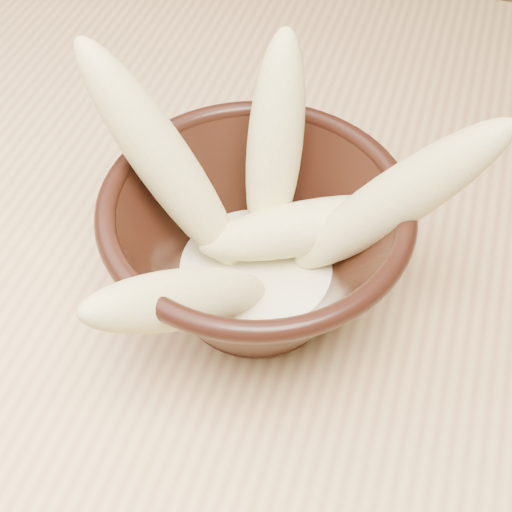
# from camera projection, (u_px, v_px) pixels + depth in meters

# --- Properties ---
(table) EXTENTS (1.20, 0.80, 0.75)m
(table) POSITION_uv_depth(u_px,v_px,m) (150.00, 239.00, 0.70)
(table) COLOR #DEB87A
(table) RESTS_ON ground
(bowl) EXTENTS (0.21, 0.21, 0.12)m
(bowl) POSITION_uv_depth(u_px,v_px,m) (256.00, 247.00, 0.50)
(bowl) COLOR black
(bowl) RESTS_ON table
(milk_puddle) EXTENTS (0.12, 0.12, 0.02)m
(milk_puddle) POSITION_uv_depth(u_px,v_px,m) (256.00, 272.00, 0.52)
(milk_puddle) COLOR beige
(milk_puddle) RESTS_ON bowl
(banana_upright) EXTENTS (0.05, 0.11, 0.16)m
(banana_upright) POSITION_uv_depth(u_px,v_px,m) (275.00, 144.00, 0.50)
(banana_upright) COLOR #C7BC75
(banana_upright) RESTS_ON bowl
(banana_left) EXTENTS (0.15, 0.07, 0.18)m
(banana_left) POSITION_uv_depth(u_px,v_px,m) (163.00, 161.00, 0.48)
(banana_left) COLOR #C7BC75
(banana_left) RESTS_ON bowl
(banana_right) EXTENTS (0.15, 0.07, 0.16)m
(banana_right) POSITION_uv_depth(u_px,v_px,m) (393.00, 201.00, 0.46)
(banana_right) COLOR #C7BC75
(banana_right) RESTS_ON bowl
(banana_across) EXTENTS (0.16, 0.10, 0.05)m
(banana_across) POSITION_uv_depth(u_px,v_px,m) (303.00, 228.00, 0.50)
(banana_across) COLOR #C7BC75
(banana_across) RESTS_ON bowl
(banana_front) EXTENTS (0.12, 0.15, 0.12)m
(banana_front) POSITION_uv_depth(u_px,v_px,m) (182.00, 299.00, 0.45)
(banana_front) COLOR #C7BC75
(banana_front) RESTS_ON bowl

